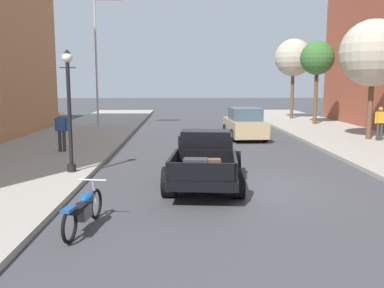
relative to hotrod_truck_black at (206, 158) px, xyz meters
The scene contains 11 objects.
ground_plane 1.23m from the hotrod_truck_black, 22.33° to the right, with size 140.00×140.00×0.00m, color #3D3D42.
hotrod_truck_black is the anchor object (origin of this frame).
motorcycle_parked 4.84m from the hotrod_truck_black, 124.20° to the right, with size 0.62×2.11×0.93m.
car_background_tan 10.44m from the hotrod_truck_black, 75.28° to the left, with size 2.01×4.37×1.65m.
pedestrian_sidewalk_left 7.65m from the hotrod_truck_black, 137.87° to the left, with size 0.53×0.22×1.65m.
pedestrian_sidewalk_right 12.10m from the hotrod_truck_black, 41.86° to the left, with size 0.53×0.22×1.65m.
street_lamp_near 4.66m from the hotrod_truck_black, 166.25° to the left, with size 0.50×0.32×3.85m.
flagpole 16.78m from the hotrod_truck_black, 111.42° to the left, with size 1.74×0.16×9.16m.
street_tree_second 12.78m from the hotrod_truck_black, 44.66° to the left, with size 3.28×3.28×5.90m.
street_tree_third 18.85m from the hotrod_truck_black, 62.83° to the left, with size 2.26×2.26×5.58m.
street_tree_farthest 22.82m from the hotrod_truck_black, 69.12° to the left, with size 2.89×2.89×6.18m.
Camera 1 is at (-1.62, -12.00, 2.99)m, focal length 39.67 mm.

